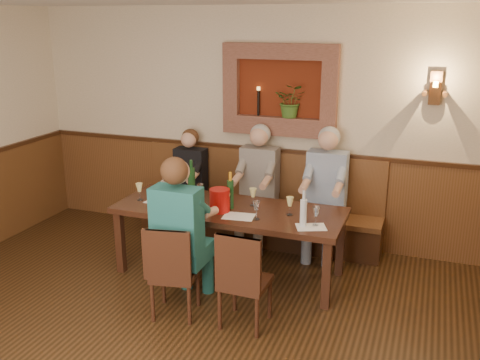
% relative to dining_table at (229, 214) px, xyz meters
% --- Properties ---
extents(room_shell, '(6.04, 6.04, 2.82)m').
position_rel_dining_table_xyz_m(room_shell, '(0.00, -1.85, 1.21)').
color(room_shell, beige).
rests_on(room_shell, ground).
extents(wainscoting, '(6.02, 6.02, 1.15)m').
position_rel_dining_table_xyz_m(wainscoting, '(0.00, -1.85, -0.09)').
color(wainscoting, '#593619').
rests_on(wainscoting, ground).
extents(wall_niche, '(1.36, 0.30, 1.06)m').
position_rel_dining_table_xyz_m(wall_niche, '(0.24, 1.09, 1.13)').
color(wall_niche, '#62200E').
rests_on(wall_niche, ground).
extents(wall_sconce, '(0.25, 0.20, 0.35)m').
position_rel_dining_table_xyz_m(wall_sconce, '(1.90, 1.08, 1.27)').
color(wall_sconce, '#593619').
rests_on(wall_sconce, ground).
extents(dining_table, '(2.40, 0.90, 0.75)m').
position_rel_dining_table_xyz_m(dining_table, '(0.00, 0.00, 0.00)').
color(dining_table, black).
rests_on(dining_table, ground).
extents(bench, '(3.00, 0.45, 1.11)m').
position_rel_dining_table_xyz_m(bench, '(0.00, 0.94, -0.35)').
color(bench, '#381E0F').
rests_on(bench, ground).
extents(chair_near_left, '(0.47, 0.47, 0.90)m').
position_rel_dining_table_xyz_m(chair_near_left, '(-0.17, -0.96, -0.41)').
color(chair_near_left, black).
rests_on(chair_near_left, ground).
extents(chair_near_right, '(0.42, 0.42, 0.92)m').
position_rel_dining_table_xyz_m(chair_near_right, '(0.49, -0.91, -0.41)').
color(chair_near_right, black).
rests_on(chair_near_right, ground).
extents(person_bench_left, '(0.39, 0.48, 1.35)m').
position_rel_dining_table_xyz_m(person_bench_left, '(-0.88, 0.84, -0.12)').
color(person_bench_left, black).
rests_on(person_bench_left, ground).
extents(person_bench_mid, '(0.44, 0.54, 1.47)m').
position_rel_dining_table_xyz_m(person_bench_mid, '(0.03, 0.84, -0.06)').
color(person_bench_mid, '#5B5653').
rests_on(person_bench_mid, ground).
extents(person_bench_right, '(0.45, 0.55, 1.50)m').
position_rel_dining_table_xyz_m(person_bench_right, '(0.84, 0.84, -0.05)').
color(person_bench_right, navy).
rests_on(person_bench_right, ground).
extents(person_chair_front, '(0.45, 0.55, 1.50)m').
position_rel_dining_table_xyz_m(person_chair_front, '(-0.17, -0.78, -0.05)').
color(person_chair_front, '#1B535F').
rests_on(person_chair_front, ground).
extents(spittoon_bucket, '(0.25, 0.25, 0.24)m').
position_rel_dining_table_xyz_m(spittoon_bucket, '(-0.05, -0.13, 0.19)').
color(spittoon_bucket, '#B9100B').
rests_on(spittoon_bucket, dining_table).
extents(wine_bottle_green_a, '(0.09, 0.09, 0.39)m').
position_rel_dining_table_xyz_m(wine_bottle_green_a, '(0.01, -0.01, 0.24)').
color(wine_bottle_green_a, '#19471E').
rests_on(wine_bottle_green_a, dining_table).
extents(wine_bottle_green_b, '(0.09, 0.09, 0.43)m').
position_rel_dining_table_xyz_m(wine_bottle_green_b, '(-0.51, 0.17, 0.25)').
color(wine_bottle_green_b, '#19471E').
rests_on(wine_bottle_green_b, dining_table).
extents(water_bottle, '(0.07, 0.07, 0.35)m').
position_rel_dining_table_xyz_m(water_bottle, '(0.84, -0.23, 0.22)').
color(water_bottle, silver).
rests_on(water_bottle, dining_table).
extents(tasting_sheet_a, '(0.33, 0.26, 0.00)m').
position_rel_dining_table_xyz_m(tasting_sheet_a, '(-0.77, -0.08, 0.08)').
color(tasting_sheet_a, white).
rests_on(tasting_sheet_a, dining_table).
extents(tasting_sheet_b, '(0.33, 0.26, 0.00)m').
position_rel_dining_table_xyz_m(tasting_sheet_b, '(0.18, -0.21, 0.08)').
color(tasting_sheet_b, white).
rests_on(tasting_sheet_b, dining_table).
extents(tasting_sheet_c, '(0.33, 0.29, 0.00)m').
position_rel_dining_table_xyz_m(tasting_sheet_c, '(0.92, -0.24, 0.08)').
color(tasting_sheet_c, white).
rests_on(tasting_sheet_c, dining_table).
extents(tasting_sheet_d, '(0.32, 0.24, 0.00)m').
position_rel_dining_table_xyz_m(tasting_sheet_d, '(-0.48, -0.28, 0.08)').
color(tasting_sheet_d, white).
rests_on(tasting_sheet_d, dining_table).
extents(wine_glass_0, '(0.08, 0.08, 0.19)m').
position_rel_dining_table_xyz_m(wine_glass_0, '(0.02, -0.12, 0.17)').
color(wine_glass_0, '#ECE48D').
rests_on(wine_glass_0, dining_table).
extents(wine_glass_1, '(0.08, 0.08, 0.19)m').
position_rel_dining_table_xyz_m(wine_glass_1, '(-1.01, -0.10, 0.17)').
color(wine_glass_1, '#ECE48D').
rests_on(wine_glass_1, dining_table).
extents(wine_glass_2, '(0.08, 0.08, 0.19)m').
position_rel_dining_table_xyz_m(wine_glass_2, '(0.95, -0.18, 0.17)').
color(wine_glass_2, white).
rests_on(wine_glass_2, dining_table).
extents(wine_glass_3, '(0.08, 0.08, 0.19)m').
position_rel_dining_table_xyz_m(wine_glass_3, '(-0.38, 0.10, 0.17)').
color(wine_glass_3, white).
rests_on(wine_glass_3, dining_table).
extents(wine_glass_4, '(0.08, 0.08, 0.19)m').
position_rel_dining_table_xyz_m(wine_glass_4, '(-0.80, 0.06, 0.17)').
color(wine_glass_4, white).
rests_on(wine_glass_4, dining_table).
extents(wine_glass_5, '(0.08, 0.08, 0.19)m').
position_rel_dining_table_xyz_m(wine_glass_5, '(0.37, -0.22, 0.17)').
color(wine_glass_5, white).
rests_on(wine_glass_5, dining_table).
extents(wine_glass_6, '(0.08, 0.08, 0.19)m').
position_rel_dining_table_xyz_m(wine_glass_6, '(-0.62, -0.20, 0.17)').
color(wine_glass_6, '#ECE48D').
rests_on(wine_glass_6, dining_table).
extents(wine_glass_7, '(0.08, 0.08, 0.19)m').
position_rel_dining_table_xyz_m(wine_glass_7, '(0.21, 0.15, 0.17)').
color(wine_glass_7, '#ECE48D').
rests_on(wine_glass_7, dining_table).
extents(wine_glass_8, '(0.08, 0.08, 0.19)m').
position_rel_dining_table_xyz_m(wine_glass_8, '(-0.21, -0.33, 0.17)').
color(wine_glass_8, '#ECE48D').
rests_on(wine_glass_8, dining_table).
extents(wine_glass_9, '(0.08, 0.08, 0.19)m').
position_rel_dining_table_xyz_m(wine_glass_9, '(0.65, 0.01, 0.17)').
color(wine_glass_9, '#ECE48D').
rests_on(wine_glass_9, dining_table).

